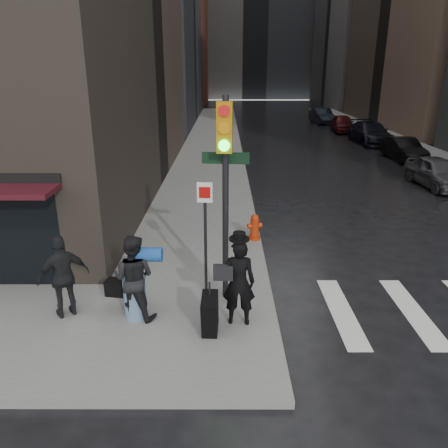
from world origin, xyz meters
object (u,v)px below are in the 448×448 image
Objects in this scene: man_overcoat at (233,287)px; man_greycoat at (63,276)px; fire_hydrant at (255,228)px; traffic_light at (223,174)px; man_jeans at (133,277)px; parked_car_5 at (322,116)px; parked_car_4 at (342,123)px; parked_car_2 at (403,149)px; parked_car_1 at (437,172)px; parked_car_3 at (370,133)px.

man_overcoat reaches higher than man_greycoat.
man_greycoat is at bearing -134.13° from fire_hydrant.
fire_hydrant is at bearing 80.08° from traffic_light.
man_jeans is (-2.05, 0.30, 0.07)m from man_overcoat.
parked_car_4 is at bearing -89.85° from parked_car_5.
parked_car_5 is at bearing 100.14° from parked_car_4.
man_overcoat is 2.07m from man_jeans.
traffic_light is at bearing -109.41° from parked_car_5.
parked_car_5 is at bearing 89.74° from parked_car_2.
traffic_light is (1.85, 0.86, 1.97)m from man_jeans.
man_jeans is 16.27m from parked_car_1.
parked_car_4 reaches higher than parked_car_1.
man_jeans is at bearing -105.89° from parked_car_4.
man_greycoat reaches higher than parked_car_4.
parked_car_5 is at bearing 74.66° from fire_hydrant.
parked_car_4 is (13.44, 29.92, -0.35)m from man_greycoat.
fire_hydrant is 0.18× the size of parked_car_5.
traffic_light is 36.70m from parked_car_5.
traffic_light is 25.36m from parked_car_3.
man_overcoat is 1.12× the size of man_greycoat.
man_greycoat is at bearing -121.81° from parked_car_3.
fire_hydrant is 0.19× the size of parked_car_4.
parked_car_1 reaches higher than parked_car_2.
fire_hydrant is 0.15× the size of parked_car_3.
man_jeans is 1.02× the size of man_greycoat.
traffic_light reaches higher than parked_car_3.
parked_car_1 reaches higher than fire_hydrant.
man_jeans is 1.48m from man_greycoat.
fire_hydrant is 27.10m from parked_car_4.
fire_hydrant is at bearing -129.32° from parked_car_2.
traffic_light reaches higher than fire_hydrant.
man_greycoat is at bearing -162.01° from traffic_light.
parked_car_4 is at bearing -146.82° from man_greycoat.
traffic_light is 14.55m from parked_car_1.
man_overcoat is 37.70m from parked_car_5.
parked_car_3 reaches higher than parked_car_5.
parked_car_5 reaches higher than parked_car_1.
parked_car_4 is (10.11, 29.14, -2.34)m from traffic_light.
fire_hydrant is 32.87m from parked_car_5.
man_greycoat is 6.17m from fire_hydrant.
man_jeans is 0.42× the size of parked_car_5.
traffic_light is at bearing -125.32° from parked_car_2.
man_overcoat is 31.88m from parked_car_4.
fire_hydrant is at bearing -109.48° from parked_car_5.
parked_car_3 is 1.19× the size of parked_car_5.
traffic_light is (3.33, 0.78, 1.99)m from man_greycoat.
parked_car_2 is at bearing -117.66° from man_overcoat.
parked_car_3 is at bearing 82.48° from parked_car_1.
man_jeans reaches higher than parked_car_4.
man_jeans is at bearing -139.10° from parked_car_1.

